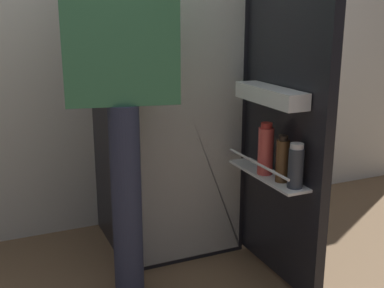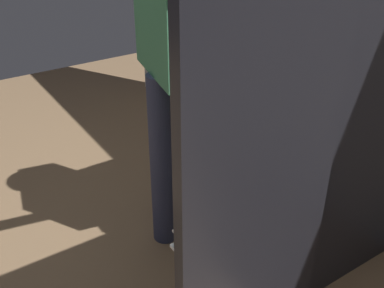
{
  "view_description": "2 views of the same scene",
  "coord_description": "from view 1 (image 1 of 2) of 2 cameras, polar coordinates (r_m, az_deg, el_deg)",
  "views": [
    {
      "loc": [
        -0.88,
        -1.81,
        1.24
      ],
      "look_at": [
        -0.11,
        -0.05,
        0.71
      ],
      "focal_mm": 45.3,
      "sensor_mm": 36.0,
      "label": 1
    },
    {
      "loc": [
        1.21,
        -0.88,
        1.58
      ],
      "look_at": [
        -0.03,
        -0.07,
        0.73
      ],
      "focal_mm": 42.67,
      "sensor_mm": 36.0,
      "label": 2
    }
  ],
  "objects": [
    {
      "name": "refrigerator",
      "position": [
        2.52,
        -2.38,
        5.65
      ],
      "size": [
        0.68,
        1.23,
        1.63
      ],
      "color": "black",
      "rests_on": "ground_plane"
    },
    {
      "name": "kitchen_wall",
      "position": [
        2.87,
        -6.07,
        15.17
      ],
      "size": [
        4.4,
        0.1,
        2.47
      ],
      "primitive_type": "cube",
      "color": "silver",
      "rests_on": "ground_plane"
    },
    {
      "name": "person",
      "position": [
        1.96,
        -8.09,
        10.45
      ],
      "size": [
        0.58,
        0.83,
        1.77
      ],
      "color": "#2D334C",
      "rests_on": "ground_plane"
    },
    {
      "name": "ground_plane",
      "position": [
        2.36,
        2.0,
        -16.28
      ],
      "size": [
        6.16,
        6.16,
        0.0
      ],
      "primitive_type": "plane",
      "color": "brown"
    }
  ]
}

